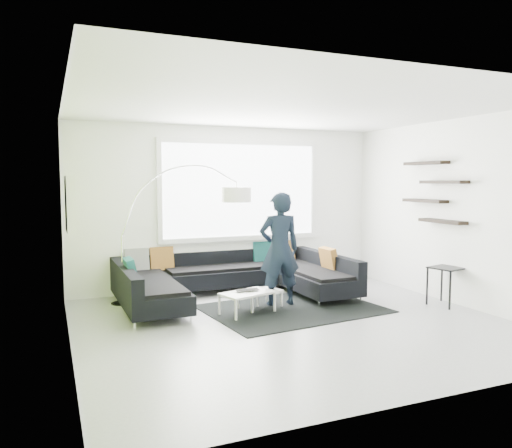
{
  "coord_description": "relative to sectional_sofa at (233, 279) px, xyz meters",
  "views": [
    {
      "loc": [
        -2.93,
        -5.73,
        1.87
      ],
      "look_at": [
        -0.16,
        0.9,
        1.25
      ],
      "focal_mm": 35.0,
      "sensor_mm": 36.0,
      "label": 1
    }
  ],
  "objects": [
    {
      "name": "room_shell",
      "position": [
        0.32,
        -1.34,
        1.48
      ],
      "size": [
        5.54,
        5.04,
        2.82
      ],
      "color": "white",
      "rests_on": "ground"
    },
    {
      "name": "arc_lamp",
      "position": [
        -1.66,
        0.26,
        0.72
      ],
      "size": [
        2.15,
        1.38,
        2.12
      ],
      "primitive_type": null,
      "rotation": [
        0.0,
        0.0,
        -0.25
      ],
      "color": "silver",
      "rests_on": "ground"
    },
    {
      "name": "side_table",
      "position": [
        2.82,
        -1.57,
        -0.04
      ],
      "size": [
        0.51,
        0.51,
        0.58
      ],
      "primitive_type": "cube",
      "rotation": [
        0.0,
        0.0,
        0.25
      ],
      "color": "black",
      "rests_on": "ground"
    },
    {
      "name": "laptop",
      "position": [
        -0.1,
        -0.87,
        -0.01
      ],
      "size": [
        0.36,
        0.26,
        0.03
      ],
      "primitive_type": "imported",
      "rotation": [
        0.0,
        0.0,
        -0.06
      ],
      "color": "black",
      "rests_on": "coffee_table"
    },
    {
      "name": "person",
      "position": [
        0.52,
        -0.59,
        0.52
      ],
      "size": [
        0.73,
        0.57,
        1.7
      ],
      "primitive_type": "imported",
      "rotation": [
        0.0,
        0.0,
        3.01
      ],
      "color": "black",
      "rests_on": "ground"
    },
    {
      "name": "rug",
      "position": [
        0.6,
        -0.89,
        -0.33
      ],
      "size": [
        2.64,
        2.05,
        0.01
      ],
      "primitive_type": "cube",
      "rotation": [
        0.0,
        0.0,
        0.11
      ],
      "color": "black",
      "rests_on": "ground"
    },
    {
      "name": "ground",
      "position": [
        0.28,
        -1.55,
        -0.33
      ],
      "size": [
        5.5,
        5.5,
        0.0
      ],
      "primitive_type": "plane",
      "color": "gray",
      "rests_on": "ground"
    },
    {
      "name": "sectional_sofa",
      "position": [
        0.0,
        0.0,
        0.0
      ],
      "size": [
        3.54,
        2.22,
        0.76
      ],
      "rotation": [
        0.0,
        0.0,
        0.01
      ],
      "color": "black",
      "rests_on": "ground"
    },
    {
      "name": "coffee_table",
      "position": [
        0.03,
        -0.77,
        -0.18
      ],
      "size": [
        1.07,
        0.81,
        0.31
      ],
      "primitive_type": "cube",
      "rotation": [
        0.0,
        0.0,
        0.3
      ],
      "color": "white",
      "rests_on": "ground"
    }
  ]
}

